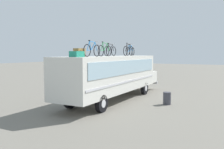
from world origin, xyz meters
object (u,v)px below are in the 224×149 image
rooftop_bicycle_3 (110,51)px  luggage_bag_1 (77,54)px  trash_bin (167,98)px  rooftop_bicycle_1 (92,50)px  rooftop_bicycle_2 (105,50)px  rooftop_bicycle_4 (128,51)px  luggage_bag_2 (79,53)px  rooftop_bicycle_5 (130,51)px  bus (114,74)px

rooftop_bicycle_3 → luggage_bag_1: bearing=-172.5°
rooftop_bicycle_3 → trash_bin: (-0.04, -4.10, -3.02)m
rooftop_bicycle_1 → trash_bin: bearing=-46.5°
rooftop_bicycle_1 → rooftop_bicycle_2: rooftop_bicycle_1 is taller
rooftop_bicycle_2 → rooftop_bicycle_4: (3.35, -0.13, 0.02)m
rooftop_bicycle_1 → rooftop_bicycle_3: size_ratio=1.00×
luggage_bag_2 → rooftop_bicycle_4: rooftop_bicycle_4 is taller
trash_bin → rooftop_bicycle_5: bearing=49.7°
rooftop_bicycle_1 → rooftop_bicycle_5: bearing=4.9°
bus → rooftop_bicycle_5: bearing=5.7°
luggage_bag_2 → rooftop_bicycle_4: bearing=-3.9°
luggage_bag_2 → rooftop_bicycle_2: size_ratio=0.39×
rooftop_bicycle_2 → rooftop_bicycle_4: bearing=-2.2°
bus → rooftop_bicycle_1: size_ratio=6.88×
luggage_bag_2 → rooftop_bicycle_5: rooftop_bicycle_5 is taller
luggage_bag_2 → rooftop_bicycle_1: bearing=-28.8°
rooftop_bicycle_5 → trash_bin: (-3.43, -4.05, -3.02)m
rooftop_bicycle_1 → rooftop_bicycle_3: rooftop_bicycle_1 is taller
bus → trash_bin: size_ratio=15.07×
rooftop_bicycle_1 → rooftop_bicycle_5: 6.76m
rooftop_bicycle_4 → bus: bearing=173.6°
luggage_bag_2 → rooftop_bicycle_4: size_ratio=0.38×
luggage_bag_2 → rooftop_bicycle_3: bearing=3.5°
rooftop_bicycle_3 → rooftop_bicycle_4: rooftop_bicycle_4 is taller
rooftop_bicycle_3 → rooftop_bicycle_4: bearing=-20.7°
rooftop_bicycle_3 → rooftop_bicycle_5: rooftop_bicycle_5 is taller
trash_bin → rooftop_bicycle_4: bearing=63.4°
luggage_bag_1 → luggage_bag_2: (0.76, 0.38, 0.08)m
luggage_bag_2 → rooftop_bicycle_5: size_ratio=0.40×
rooftop_bicycle_4 → trash_bin: (-1.73, -3.46, -3.04)m
luggage_bag_1 → rooftop_bicycle_5: rooftop_bicycle_5 is taller
rooftop_bicycle_1 → rooftop_bicycle_4: rooftop_bicycle_4 is taller
luggage_bag_1 → rooftop_bicycle_1: bearing=-0.1°
rooftop_bicycle_1 → rooftop_bicycle_2: (1.69, 0.12, -0.00)m
rooftop_bicycle_3 → luggage_bag_2: bearing=-176.5°
luggage_bag_1 → rooftop_bicycle_2: 3.16m
rooftop_bicycle_1 → rooftop_bicycle_3: bearing=10.7°
luggage_bag_2 → rooftop_bicycle_3: size_ratio=0.39×
bus → rooftop_bicycle_1: (-3.05, -0.22, 1.62)m
luggage_bag_1 → rooftop_bicycle_1: rooftop_bicycle_1 is taller
luggage_bag_1 → trash_bin: 6.52m
rooftop_bicycle_1 → trash_bin: size_ratio=2.19×
luggage_bag_2 → rooftop_bicycle_2: 2.40m
rooftop_bicycle_5 → luggage_bag_1: bearing=-175.9°
rooftop_bicycle_1 → rooftop_bicycle_2: bearing=4.1°
rooftop_bicycle_1 → rooftop_bicycle_5: rooftop_bicycle_1 is taller
bus → rooftop_bicycle_4: 2.57m
bus → rooftop_bicycle_1: rooftop_bicycle_1 is taller
luggage_bag_1 → bus: bearing=2.7°
rooftop_bicycle_4 → rooftop_bicycle_5: size_ratio=1.04×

